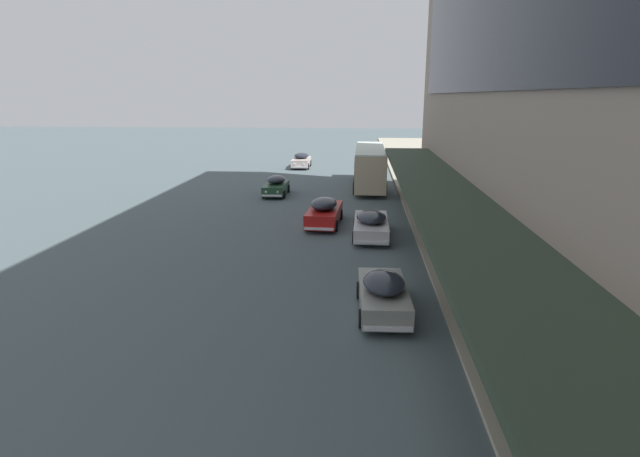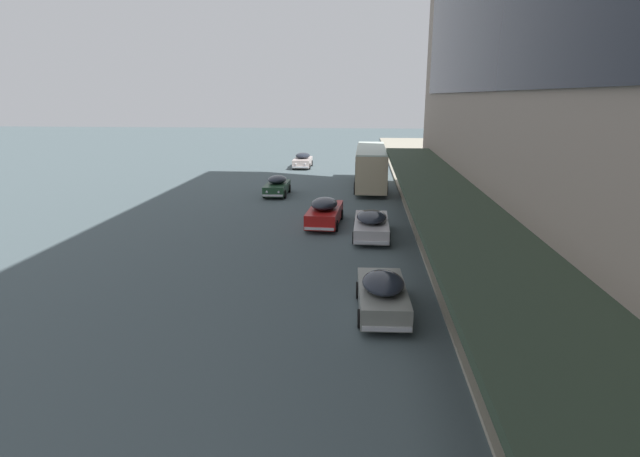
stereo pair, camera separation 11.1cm
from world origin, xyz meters
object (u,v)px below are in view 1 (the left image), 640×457
sedan_oncoming_rear (383,293)px  sedan_far_back (301,160)px  sedan_trailing_mid (276,186)px  sedan_trailing_near (371,224)px  transit_bus_kerbside_front (370,165)px  sedan_lead_near (324,212)px

sedan_oncoming_rear → sedan_far_back: bearing=101.2°
sedan_trailing_mid → sedan_trailing_near: (7.17, -11.42, -0.01)m
transit_bus_kerbside_front → sedan_trailing_near: size_ratio=2.27×
transit_bus_kerbside_front → sedan_trailing_mid: size_ratio=2.68×
sedan_trailing_mid → transit_bus_kerbside_front: bearing=30.3°
sedan_trailing_mid → sedan_lead_near: (4.42, -9.05, 0.08)m
sedan_trailing_near → sedan_oncoming_rear: 9.96m
sedan_trailing_mid → sedan_lead_near: 10.07m
sedan_trailing_mid → sedan_lead_near: size_ratio=0.86×
transit_bus_kerbside_front → sedan_far_back: bearing=122.5°
transit_bus_kerbside_front → sedan_lead_near: bearing=-102.2°
transit_bus_kerbside_front → sedan_trailing_mid: bearing=-149.7°
sedan_lead_near → sedan_trailing_near: sedan_lead_near is taller
sedan_lead_near → sedan_oncoming_rear: bearing=-76.3°
sedan_lead_near → sedan_far_back: 24.97m
transit_bus_kerbside_front → sedan_lead_near: 13.67m
sedan_trailing_near → sedan_oncoming_rear: sedan_oncoming_rear is taller
sedan_trailing_near → sedan_trailing_mid: bearing=122.1°
transit_bus_kerbside_front → sedan_far_back: 13.42m
transit_bus_kerbside_front → sedan_trailing_mid: 8.55m
sedan_oncoming_rear → transit_bus_kerbside_front: bearing=90.3°
sedan_trailing_mid → sedan_far_back: (0.14, 15.55, 0.04)m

